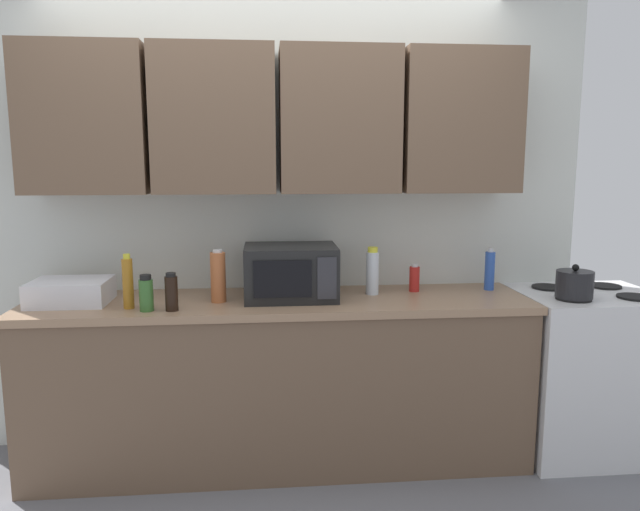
% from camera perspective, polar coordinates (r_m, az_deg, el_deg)
% --- Properties ---
extents(wall_back_with_cabinets, '(3.50, 0.38, 2.60)m').
position_cam_1_polar(wall_back_with_cabinets, '(3.26, -4.14, 8.43)').
color(wall_back_with_cabinets, silver).
rests_on(wall_back_with_cabinets, ground_plane).
extents(counter_run, '(2.63, 0.63, 0.90)m').
position_cam_1_polar(counter_run, '(3.24, -3.81, -11.95)').
color(counter_run, brown).
rests_on(counter_run, ground_plane).
extents(stove_range, '(0.76, 0.64, 0.91)m').
position_cam_1_polar(stove_range, '(3.68, 24.21, -10.17)').
color(stove_range, silver).
rests_on(stove_range, ground_plane).
extents(kettle, '(0.19, 0.19, 0.18)m').
position_cam_1_polar(kettle, '(3.35, 23.43, -2.55)').
color(kettle, black).
rests_on(kettle, stove_range).
extents(microwave, '(0.48, 0.37, 0.28)m').
position_cam_1_polar(microwave, '(3.09, -2.86, -1.62)').
color(microwave, black).
rests_on(microwave, counter_run).
extents(dish_rack, '(0.38, 0.30, 0.12)m').
position_cam_1_polar(dish_rack, '(3.25, -22.99, -3.25)').
color(dish_rack, silver).
rests_on(dish_rack, counter_run).
extents(bottle_spice_jar, '(0.08, 0.08, 0.27)m').
position_cam_1_polar(bottle_spice_jar, '(3.06, -9.84, -2.04)').
color(bottle_spice_jar, '#BC6638').
rests_on(bottle_spice_jar, counter_run).
extents(bottle_amber_vinegar, '(0.05, 0.05, 0.27)m').
position_cam_1_polar(bottle_amber_vinegar, '(3.03, -18.12, -2.52)').
color(bottle_amber_vinegar, '#AD701E').
rests_on(bottle_amber_vinegar, counter_run).
extents(bottle_soy_dark, '(0.06, 0.06, 0.19)m').
position_cam_1_polar(bottle_soy_dark, '(2.93, -14.20, -3.49)').
color(bottle_soy_dark, black).
rests_on(bottle_soy_dark, counter_run).
extents(bottle_clear_tall, '(0.07, 0.07, 0.26)m').
position_cam_1_polar(bottle_clear_tall, '(3.20, 5.10, -1.57)').
color(bottle_clear_tall, silver).
rests_on(bottle_clear_tall, counter_run).
extents(bottle_blue_cleaner, '(0.05, 0.05, 0.24)m').
position_cam_1_polar(bottle_blue_cleaner, '(3.44, 16.12, -1.38)').
color(bottle_blue_cleaner, '#2D56B7').
rests_on(bottle_blue_cleaner, counter_run).
extents(bottle_red_sauce, '(0.06, 0.06, 0.16)m').
position_cam_1_polar(bottle_red_sauce, '(3.31, 9.13, -2.21)').
color(bottle_red_sauce, red).
rests_on(bottle_red_sauce, counter_run).
extents(bottle_green_oil, '(0.07, 0.07, 0.18)m').
position_cam_1_polar(bottle_green_oil, '(2.96, -16.49, -3.57)').
color(bottle_green_oil, '#386B2D').
rests_on(bottle_green_oil, counter_run).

